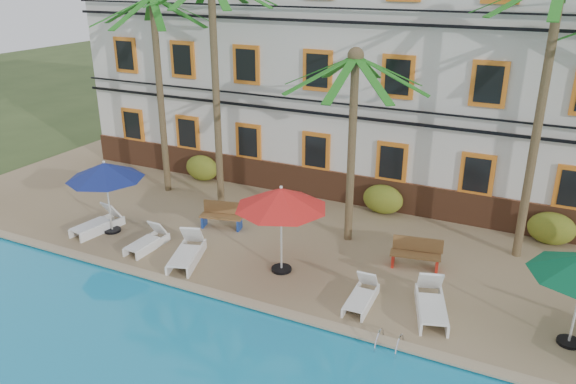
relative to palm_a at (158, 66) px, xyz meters
The scene contains 21 objects.
ground 10.27m from the palm_a, 34.67° to the right, with size 100.00×100.00×0.00m, color #384C23.
pool_deck 8.90m from the palm_a, ahead, with size 30.00×12.00×0.25m, color tan.
pool_coping 10.61m from the palm_a, 39.21° to the right, with size 30.00×0.35×0.06m, color tan.
hotel_building 8.79m from the palm_a, 34.48° to the left, with size 25.40×6.44×10.22m.
palm_a is the anchor object (origin of this frame).
palm_b 2.84m from the palm_a, ahead, with size 4.57×4.57×8.55m.
palm_c 8.32m from the palm_a, ahead, with size 4.57×4.57×6.31m.
palm_d 13.43m from the palm_a, ahead, with size 4.57×4.57×8.56m.
shrub_left 4.81m from the palm_a, 68.81° to the left, with size 1.50×0.90×1.10m, color #25601B.
shrub_mid 9.84m from the palm_a, 10.48° to the left, with size 1.50×0.90×1.10m, color #25601B.
shrub_right 15.09m from the palm_a, ahead, with size 1.50×0.90×1.10m, color #25601B.
umbrella_blue 4.98m from the palm_a, 80.29° to the right, with size 2.58×2.58×2.58m.
umbrella_red 8.59m from the palm_a, 28.46° to the right, with size 2.74×2.74×2.74m.
lounger_a 6.35m from the palm_a, 86.87° to the right, with size 0.94×1.94×0.88m.
lounger_b 7.06m from the palm_a, 59.84° to the right, with size 0.63×1.65×0.77m.
lounger_c 7.90m from the palm_a, 47.37° to the right, with size 1.31×2.12×0.95m.
lounger_d 11.93m from the palm_a, 24.70° to the right, with size 0.64×1.66×0.78m.
lounger_e 13.31m from the palm_a, 19.71° to the right, with size 1.29×2.13×0.95m.
bench_left 6.37m from the palm_a, 27.56° to the right, with size 1.57×0.81×0.93m.
bench_right 11.80m from the palm_a, ahead, with size 1.56×0.74×0.93m.
pool_ladder 13.62m from the palm_a, 28.35° to the right, with size 0.54×0.74×0.74m.
Camera 1 is at (6.61, -12.11, 8.68)m, focal length 35.00 mm.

